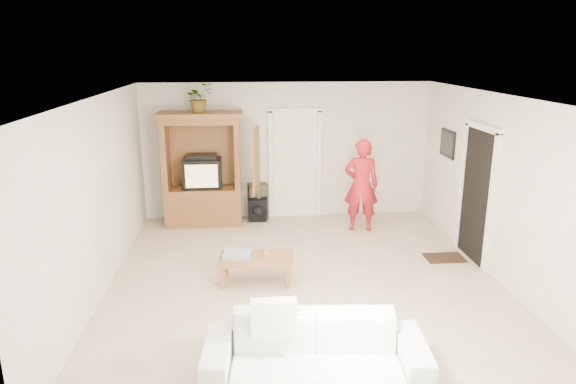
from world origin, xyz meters
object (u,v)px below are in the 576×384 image
at_px(armoire, 204,176).
at_px(sofa, 315,353).
at_px(coffee_table, 256,260).
at_px(man, 361,185).

bearing_deg(armoire, sofa, -74.12).
bearing_deg(armoire, coffee_table, -71.41).
relative_size(armoire, man, 1.25).
relative_size(armoire, sofa, 0.97).
bearing_deg(coffee_table, sofa, -72.99).
xyz_separation_m(armoire, coffee_table, (0.89, -2.66, -0.57)).
distance_m(sofa, coffee_table, 2.37).
bearing_deg(sofa, man, 76.38).
bearing_deg(man, coffee_table, 57.22).
bearing_deg(sofa, armoire, 110.32).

